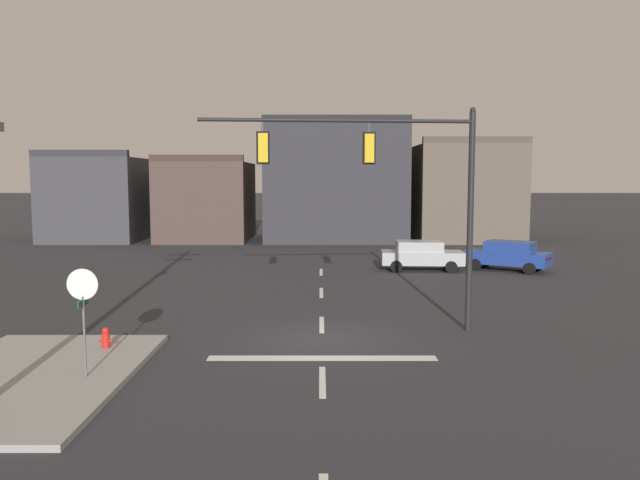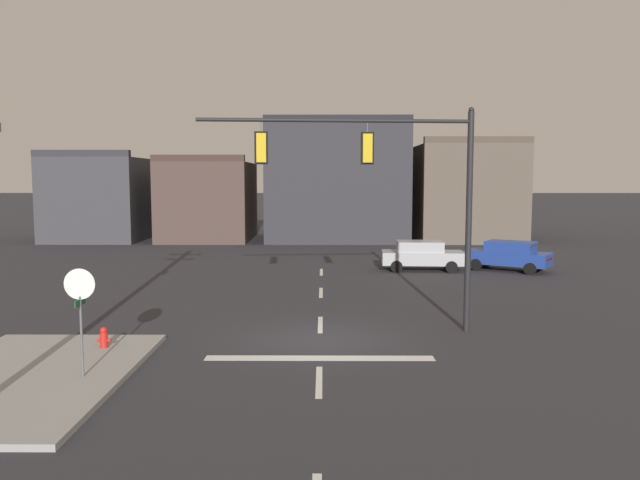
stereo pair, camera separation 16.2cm
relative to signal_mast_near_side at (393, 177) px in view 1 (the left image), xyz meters
The scene contains 10 objects.
ground_plane 5.62m from the signal_mast_near_side, 157.70° to the right, with size 400.00×400.00×0.00m, color #2B2B30.
sidewalk_near_corner 11.89m from the signal_mast_near_side, 152.76° to the right, with size 5.00×8.00×0.15m, color gray.
stop_bar_paint 6.27m from the signal_mast_near_side, 128.00° to the right, with size 6.40×0.50×0.01m, color silver.
lane_centreline 5.63m from the signal_mast_near_side, 155.31° to the left, with size 0.16×26.40×0.01m.
signal_mast_near_side is the anchor object (origin of this frame).
stop_sign 9.97m from the signal_mast_near_side, 148.20° to the right, with size 0.76×0.64×2.83m.
car_lot_nearside 16.28m from the signal_mast_near_side, 59.99° to the left, with size 4.67×3.91×1.61m.
car_lot_middle 14.70m from the signal_mast_near_side, 76.98° to the left, with size 4.54×2.12×1.61m.
fire_hydrant 10.02m from the signal_mast_near_side, 164.23° to the right, with size 0.40×0.30×0.75m.
building_row 31.84m from the signal_mast_near_side, 95.35° to the left, with size 37.56×11.60×9.73m.
Camera 1 is at (-0.06, -18.87, 4.99)m, focal length 34.78 mm.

